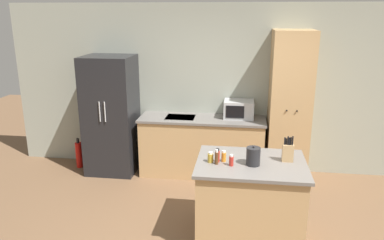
{
  "coord_description": "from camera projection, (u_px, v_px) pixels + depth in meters",
  "views": [
    {
      "loc": [
        0.11,
        -3.43,
        2.47
      ],
      "look_at": [
        -0.56,
        1.4,
        1.05
      ],
      "focal_mm": 35.0,
      "sensor_mm": 36.0,
      "label": 1
    }
  ],
  "objects": [
    {
      "name": "wall_back",
      "position": [
        235.0,
        89.0,
        5.82
      ],
      "size": [
        7.2,
        0.06,
        2.6
      ],
      "color": "#9EA393",
      "rests_on": "ground_plane"
    },
    {
      "name": "refrigerator",
      "position": [
        111.0,
        115.0,
        5.82
      ],
      "size": [
        0.75,
        0.71,
        1.83
      ],
      "color": "black",
      "rests_on": "ground_plane"
    },
    {
      "name": "back_counter",
      "position": [
        202.0,
        146.0,
        5.81
      ],
      "size": [
        1.91,
        0.63,
        0.91
      ],
      "color": "tan",
      "rests_on": "ground_plane"
    },
    {
      "name": "pantry_cabinet",
      "position": [
        289.0,
        108.0,
        5.44
      ],
      "size": [
        0.58,
        0.64,
        2.23
      ],
      "color": "tan",
      "rests_on": "ground_plane"
    },
    {
      "name": "kitchen_island",
      "position": [
        250.0,
        201.0,
        4.12
      ],
      "size": [
        1.17,
        0.89,
        0.92
      ],
      "color": "tan",
      "rests_on": "ground_plane"
    },
    {
      "name": "microwave",
      "position": [
        239.0,
        109.0,
        5.66
      ],
      "size": [
        0.45,
        0.36,
        0.26
      ],
      "color": "#B2B5B7",
      "rests_on": "back_counter"
    },
    {
      "name": "knife_block",
      "position": [
        288.0,
        152.0,
        3.98
      ],
      "size": [
        0.12,
        0.07,
        0.29
      ],
      "color": "tan",
      "rests_on": "kitchen_island"
    },
    {
      "name": "spice_bottle_tall_dark",
      "position": [
        217.0,
        156.0,
        3.97
      ],
      "size": [
        0.05,
        0.05,
        0.15
      ],
      "color": "#B2281E",
      "rests_on": "kitchen_island"
    },
    {
      "name": "spice_bottle_short_red",
      "position": [
        210.0,
        157.0,
        3.97
      ],
      "size": [
        0.06,
        0.06,
        0.11
      ],
      "color": "gold",
      "rests_on": "kitchen_island"
    },
    {
      "name": "spice_bottle_amber_oil",
      "position": [
        231.0,
        161.0,
        3.88
      ],
      "size": [
        0.05,
        0.05,
        0.12
      ],
      "color": "#B2281E",
      "rests_on": "kitchen_island"
    },
    {
      "name": "spice_bottle_green_herb",
      "position": [
        217.0,
        157.0,
        3.91
      ],
      "size": [
        0.04,
        0.04,
        0.16
      ],
      "color": "#563319",
      "rests_on": "kitchen_island"
    },
    {
      "name": "spice_bottle_pale_salt",
      "position": [
        224.0,
        156.0,
        3.99
      ],
      "size": [
        0.05,
        0.05,
        0.12
      ],
      "color": "orange",
      "rests_on": "kitchen_island"
    },
    {
      "name": "kettle",
      "position": [
        253.0,
        156.0,
        3.89
      ],
      "size": [
        0.15,
        0.15,
        0.21
      ],
      "color": "#232326",
      "rests_on": "kitchen_island"
    },
    {
      "name": "fire_extinguisher",
      "position": [
        79.0,
        154.0,
        6.11
      ],
      "size": [
        0.1,
        0.1,
        0.5
      ],
      "color": "red",
      "rests_on": "ground_plane"
    }
  ]
}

